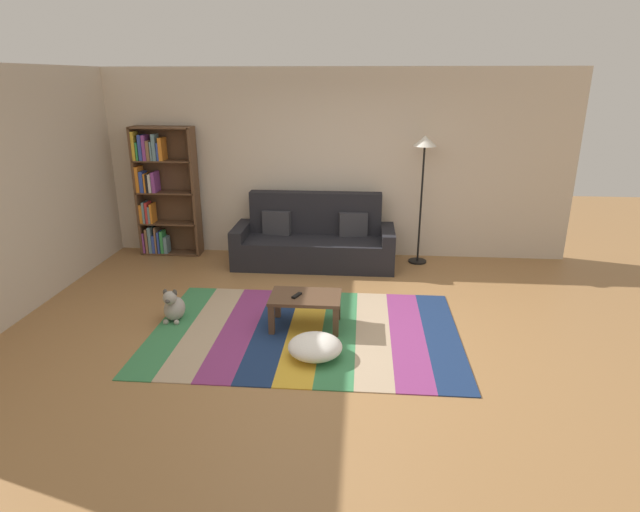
% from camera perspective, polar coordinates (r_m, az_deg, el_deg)
% --- Properties ---
extents(ground_plane, '(14.00, 14.00, 0.00)m').
position_cam_1_polar(ground_plane, '(5.68, 0.07, -7.78)').
color(ground_plane, '#9E7042').
extents(back_wall, '(6.80, 0.10, 2.70)m').
position_cam_1_polar(back_wall, '(7.71, 1.65, 9.98)').
color(back_wall, beige).
rests_on(back_wall, ground_plane).
extents(left_wall, '(0.10, 5.50, 2.70)m').
position_cam_1_polar(left_wall, '(7.05, -28.32, 6.87)').
color(left_wall, beige).
rests_on(left_wall, ground_plane).
extents(rug, '(3.22, 2.15, 0.01)m').
position_cam_1_polar(rug, '(5.57, -1.63, -8.27)').
color(rug, '#387F4C').
rests_on(rug, ground_plane).
extents(couch, '(2.26, 0.80, 1.00)m').
position_cam_1_polar(couch, '(7.45, -0.64, 1.64)').
color(couch, black).
rests_on(couch, ground_plane).
extents(bookshelf, '(0.90, 0.28, 1.90)m').
position_cam_1_polar(bookshelf, '(8.10, -17.12, 6.73)').
color(bookshelf, brown).
rests_on(bookshelf, ground_plane).
extents(coffee_table, '(0.75, 0.49, 0.35)m').
position_cam_1_polar(coffee_table, '(5.56, -1.61, -4.97)').
color(coffee_table, '#513826').
rests_on(coffee_table, rug).
extents(pouf, '(0.52, 0.51, 0.21)m').
position_cam_1_polar(pouf, '(5.06, -0.55, -9.91)').
color(pouf, white).
rests_on(pouf, rug).
extents(dog, '(0.22, 0.35, 0.40)m').
position_cam_1_polar(dog, '(5.98, -15.73, -5.39)').
color(dog, '#9E998E').
rests_on(dog, ground_plane).
extents(standing_lamp, '(0.32, 0.32, 1.81)m').
position_cam_1_polar(standing_lamp, '(7.38, 11.31, 10.49)').
color(standing_lamp, black).
rests_on(standing_lamp, ground_plane).
extents(tv_remote, '(0.10, 0.15, 0.02)m').
position_cam_1_polar(tv_remote, '(5.52, -2.56, -4.33)').
color(tv_remote, black).
rests_on(tv_remote, coffee_table).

